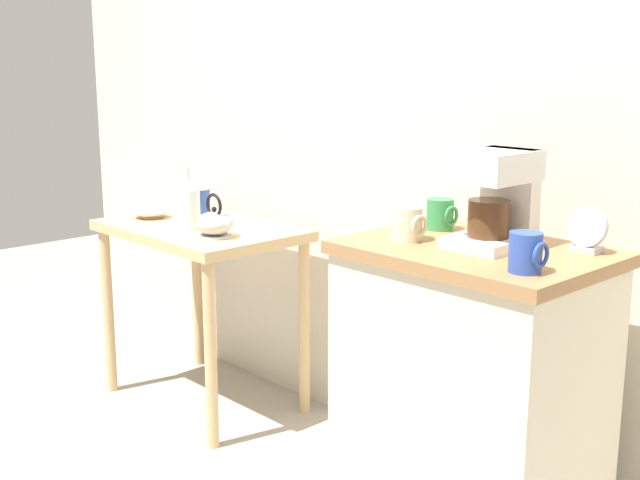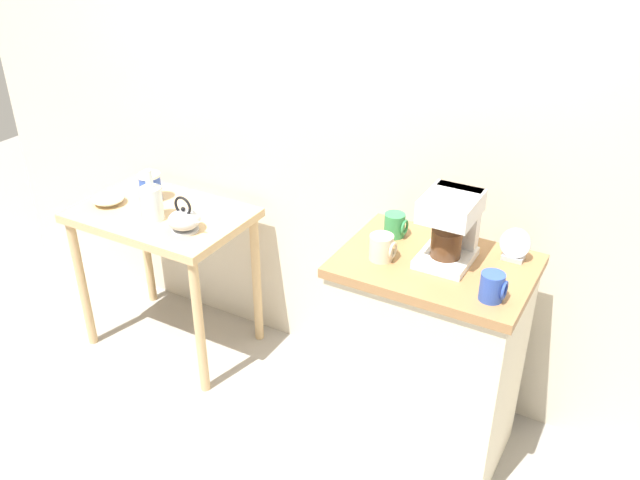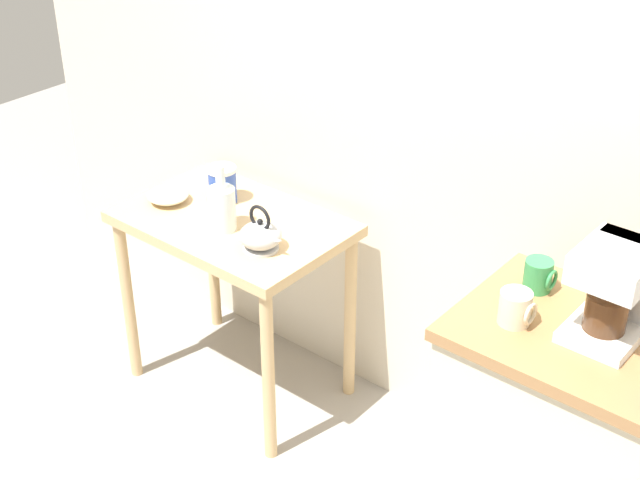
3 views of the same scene
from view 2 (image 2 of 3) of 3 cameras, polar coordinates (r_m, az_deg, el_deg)
The scene contains 13 objects.
ground_plane at distance 3.13m, azimuth -2.50°, elevation -13.23°, with size 8.00×8.00×0.00m, color gray.
back_wall at distance 2.76m, azimuth 3.72°, elevation 14.14°, with size 4.40×0.10×2.80m, color beige.
wooden_table at distance 3.20m, azimuth -13.30°, elevation 0.66°, with size 0.80×0.53×0.74m.
kitchen_counter at distance 2.66m, azimuth 9.12°, elevation -9.99°, with size 0.69×0.50×0.88m.
bowl_stoneware at distance 3.28m, azimuth -17.74°, elevation 3.41°, with size 0.15×0.15×0.05m.
teakettle at distance 2.93m, azimuth -11.55°, elevation 1.70°, with size 0.17×0.14×0.16m.
glass_carafe_vase at distance 3.05m, azimuth -14.25°, elevation 3.17°, with size 0.09×0.09×0.24m.
canister_enamel at distance 3.24m, azimuth -14.35°, elevation 4.43°, with size 0.11×0.11×0.14m.
coffee_maker at distance 2.37m, azimuth 11.18°, elevation 1.36°, with size 0.18×0.22×0.26m.
mug_tall_green at distance 2.54m, azimuth 6.47°, elevation 1.28°, with size 0.09×0.08×0.09m.
mug_blue at distance 2.22m, azimuth 14.60°, elevation -3.92°, with size 0.09×0.08×0.10m.
mug_small_cream at distance 2.38m, azimuth 5.34°, elevation -0.64°, with size 0.09×0.09×0.09m.
table_clock at distance 2.47m, azimuth 16.38°, elevation -0.52°, with size 0.11×0.05×0.12m.
Camera 2 is at (1.26, -1.96, 2.10)m, focal length 37.28 mm.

